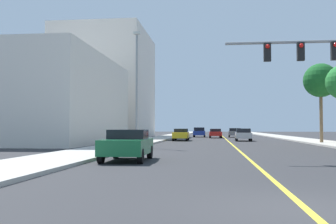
{
  "coord_description": "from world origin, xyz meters",
  "views": [
    {
      "loc": [
        -1.72,
        -7.4,
        1.51
      ],
      "look_at": [
        -4.85,
        19.88,
        2.61
      ],
      "focal_mm": 41.55,
      "sensor_mm": 36.0,
      "label": 1
    }
  ],
  "objects_px": {
    "car_blue": "(199,132)",
    "car_yellow": "(181,134)",
    "car_silver": "(243,135)",
    "car_red": "(215,133)",
    "street_lamp": "(137,83)",
    "palm_far": "(321,81)",
    "car_green": "(127,145)",
    "car_gray": "(235,133)"
  },
  "relations": [
    {
      "from": "car_yellow",
      "to": "car_gray",
      "type": "bearing_deg",
      "value": -113.76
    },
    {
      "from": "palm_far",
      "to": "car_green",
      "type": "xyz_separation_m",
      "value": [
        -13.83,
        -19.77,
        -5.1
      ]
    },
    {
      "from": "car_red",
      "to": "car_blue",
      "type": "bearing_deg",
      "value": 114.17
    },
    {
      "from": "street_lamp",
      "to": "car_blue",
      "type": "relative_size",
      "value": 2.12
    },
    {
      "from": "palm_far",
      "to": "car_yellow",
      "type": "distance_m",
      "value": 16.39
    },
    {
      "from": "street_lamp",
      "to": "car_blue",
      "type": "height_order",
      "value": "street_lamp"
    },
    {
      "from": "car_gray",
      "to": "car_blue",
      "type": "distance_m",
      "value": 5.6
    },
    {
      "from": "car_green",
      "to": "car_blue",
      "type": "xyz_separation_m",
      "value": [
        1.75,
        44.8,
        0.04
      ]
    },
    {
      "from": "car_green",
      "to": "car_blue",
      "type": "height_order",
      "value": "car_blue"
    },
    {
      "from": "street_lamp",
      "to": "car_blue",
      "type": "distance_m",
      "value": 33.32
    },
    {
      "from": "palm_far",
      "to": "car_blue",
      "type": "xyz_separation_m",
      "value": [
        -12.08,
        25.03,
        -5.06
      ]
    },
    {
      "from": "car_blue",
      "to": "car_yellow",
      "type": "bearing_deg",
      "value": -95.48
    },
    {
      "from": "street_lamp",
      "to": "car_yellow",
      "type": "bearing_deg",
      "value": 81.94
    },
    {
      "from": "street_lamp",
      "to": "car_yellow",
      "type": "xyz_separation_m",
      "value": [
        2.18,
        15.4,
        -4.25
      ]
    },
    {
      "from": "car_gray",
      "to": "car_silver",
      "type": "bearing_deg",
      "value": -88.08
    },
    {
      "from": "palm_far",
      "to": "car_gray",
      "type": "bearing_deg",
      "value": 104.96
    },
    {
      "from": "street_lamp",
      "to": "car_yellow",
      "type": "height_order",
      "value": "street_lamp"
    },
    {
      "from": "street_lamp",
      "to": "car_silver",
      "type": "distance_m",
      "value": 18.11
    },
    {
      "from": "palm_far",
      "to": "car_red",
      "type": "distance_m",
      "value": 22.65
    },
    {
      "from": "car_green",
      "to": "street_lamp",
      "type": "bearing_deg",
      "value": -82.16
    },
    {
      "from": "car_gray",
      "to": "car_green",
      "type": "bearing_deg",
      "value": -97.39
    },
    {
      "from": "car_red",
      "to": "car_yellow",
      "type": "bearing_deg",
      "value": -109.82
    },
    {
      "from": "car_silver",
      "to": "car_red",
      "type": "relative_size",
      "value": 0.85
    },
    {
      "from": "palm_far",
      "to": "car_silver",
      "type": "distance_m",
      "value": 10.97
    },
    {
      "from": "street_lamp",
      "to": "palm_far",
      "type": "height_order",
      "value": "street_lamp"
    },
    {
      "from": "street_lamp",
      "to": "car_green",
      "type": "bearing_deg",
      "value": -80.75
    },
    {
      "from": "car_blue",
      "to": "street_lamp",
      "type": "bearing_deg",
      "value": -96.94
    },
    {
      "from": "car_blue",
      "to": "car_gray",
      "type": "bearing_deg",
      "value": -7.25
    },
    {
      "from": "car_red",
      "to": "car_blue",
      "type": "distance_m",
      "value": 5.73
    },
    {
      "from": "car_gray",
      "to": "street_lamp",
      "type": "bearing_deg",
      "value": -104.04
    },
    {
      "from": "car_silver",
      "to": "car_green",
      "type": "bearing_deg",
      "value": -103.37
    },
    {
      "from": "car_green",
      "to": "car_gray",
      "type": "relative_size",
      "value": 0.93
    },
    {
      "from": "car_silver",
      "to": "car_green",
      "type": "relative_size",
      "value": 0.97
    },
    {
      "from": "palm_far",
      "to": "car_silver",
      "type": "height_order",
      "value": "palm_far"
    },
    {
      "from": "car_gray",
      "to": "car_blue",
      "type": "height_order",
      "value": "car_blue"
    },
    {
      "from": "palm_far",
      "to": "car_green",
      "type": "height_order",
      "value": "palm_far"
    },
    {
      "from": "street_lamp",
      "to": "palm_far",
      "type": "relative_size",
      "value": 1.2
    },
    {
      "from": "car_silver",
      "to": "street_lamp",
      "type": "bearing_deg",
      "value": -119.88
    },
    {
      "from": "car_red",
      "to": "car_silver",
      "type": "bearing_deg",
      "value": -78.28
    },
    {
      "from": "car_silver",
      "to": "car_red",
      "type": "distance_m",
      "value": 13.06
    },
    {
      "from": "palm_far",
      "to": "car_gray",
      "type": "distance_m",
      "value": 25.74
    },
    {
      "from": "street_lamp",
      "to": "palm_far",
      "type": "bearing_deg",
      "value": 26.34
    }
  ]
}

